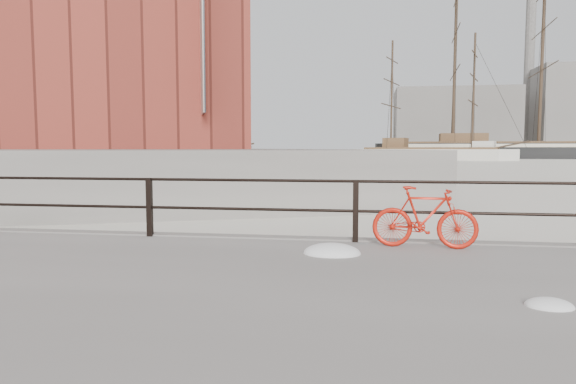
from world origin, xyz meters
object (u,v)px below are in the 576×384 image
at_px(bicycle, 425,217).
at_px(workboat_near, 51,173).
at_px(barque_black, 538,159).
at_px(schooner_left, 191,159).
at_px(workboat_far, 129,166).
at_px(schooner_mid, 430,160).

distance_m(bicycle, workboat_near, 36.38).
xyz_separation_m(barque_black, schooner_left, (-59.68, -13.44, 0.00)).
bearing_deg(workboat_far, bicycle, -92.86).
distance_m(schooner_mid, schooner_left, 39.42).
bearing_deg(schooner_left, schooner_mid, 6.36).
xyz_separation_m(bicycle, workboat_near, (-24.21, 27.14, -0.82)).
bearing_deg(barque_black, workboat_near, -126.17).
distance_m(bicycle, workboat_far, 50.07).
relative_size(barque_black, workboat_near, 5.50).
relative_size(barque_black, schooner_left, 2.89).
height_order(schooner_mid, schooner_left, schooner_mid).
distance_m(bicycle, barque_black, 93.75).
xyz_separation_m(barque_black, workboat_near, (-53.21, -62.01, 0.00)).
bearing_deg(workboat_far, schooner_mid, 9.39).
height_order(schooner_mid, workboat_near, schooner_mid).
height_order(barque_black, workboat_near, barque_black).
xyz_separation_m(workboat_near, workboat_far, (-1.59, 15.77, 0.00)).
bearing_deg(workboat_near, workboat_far, 87.47).
distance_m(schooner_mid, workboat_near, 58.45).
height_order(bicycle, schooner_mid, schooner_mid).
bearing_deg(bicycle, schooner_mid, 87.62).
xyz_separation_m(schooner_left, workboat_far, (4.87, -32.80, 0.00)).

